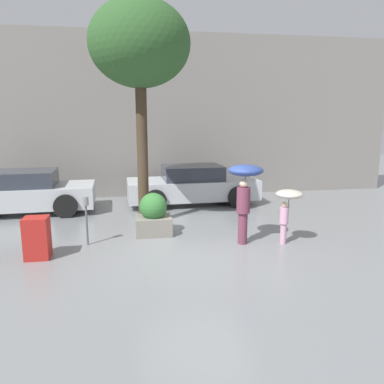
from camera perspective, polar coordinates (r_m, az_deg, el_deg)
name	(u,v)px	position (r m, az deg, el deg)	size (l,w,h in m)	color
ground_plane	(192,252)	(8.42, 0.05, -9.19)	(40.00, 40.00, 0.00)	slate
building_facade	(164,116)	(14.35, -4.24, 11.43)	(18.00, 0.30, 6.00)	gray
planter_box	(153,216)	(9.61, -5.91, -3.59)	(0.90, 0.75, 1.08)	gray
person_adult	(245,185)	(8.81, 8.04, 1.12)	(0.82, 0.82, 1.87)	brown
person_child	(288,201)	(8.99, 14.38, -1.40)	(0.63, 0.63, 1.30)	#D199B7
parked_car_near	(192,186)	(13.00, 0.05, 0.99)	(4.51, 2.11, 1.33)	#B7BCC1
parked_car_far	(25,193)	(12.83, -24.10, -0.14)	(4.28, 2.14, 1.33)	#B7BCC1
street_tree	(140,46)	(10.35, -7.98, 21.17)	(2.61, 2.61, 5.92)	#423323
parking_meter	(86,210)	(9.00, -15.85, -2.69)	(0.14, 0.14, 1.16)	#595B60
newspaper_box	(37,238)	(8.60, -22.55, -6.48)	(0.50, 0.44, 0.90)	#B2231E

